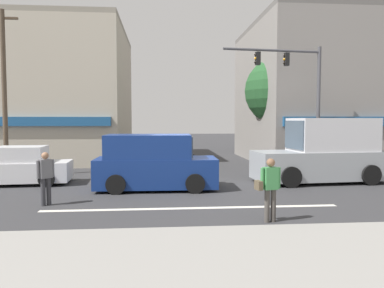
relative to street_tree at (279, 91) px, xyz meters
name	(u,v)px	position (x,y,z in m)	size (l,w,h in m)	color
ground_plane	(184,188)	(-6.11, -7.18, -4.39)	(120.00, 120.00, 0.00)	#333335
lane_marking_stripe	(192,208)	(-6.11, -10.68, -4.39)	(9.00, 0.24, 0.01)	silver
sidewalk_curb	(217,273)	(-6.11, -15.68, -4.31)	(40.00, 5.00, 0.16)	gray
building_left_block	(22,95)	(-16.32, 4.56, 0.01)	(13.84, 10.83, 8.81)	#B7AD99
building_right_corner	(354,94)	(5.78, 2.15, 0.04)	(13.85, 10.75, 8.86)	gray
street_tree	(279,91)	(0.00, 0.00, 0.00)	(4.05, 4.05, 6.43)	#4C3823
utility_pole_near_left	(4,91)	(-14.24, -3.67, -0.38)	(1.40, 0.22, 7.73)	brown
utility_pole_far_right	(292,102)	(1.21, 1.06, -0.61)	(1.40, 0.22, 7.27)	brown
traffic_light_mast	(300,89)	(-0.34, -4.22, -0.22)	(4.87, 0.61, 6.20)	#47474C
van_crossing_center	(154,163)	(-7.30, -7.44, -3.39)	(4.64, 2.11, 2.11)	navy
box_truck_parked_curbside	(324,153)	(-0.06, -6.40, -3.14)	(5.74, 2.58, 2.75)	#999EA3
sedan_crossing_rightbound	(19,167)	(-12.87, -5.84, -3.68)	(4.20, 2.08, 1.58)	silver
sedan_crossing_leftbound	(178,155)	(-6.08, -0.97, -3.68)	(2.12, 4.22, 1.58)	black
pedestrian_foreground_with_bag	(270,186)	(-4.24, -12.38, -3.44)	(0.69, 0.32, 1.67)	#4C4742
pedestrian_mid_crossing	(46,175)	(-10.62, -9.90, -3.44)	(0.45, 0.40, 1.67)	#333338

